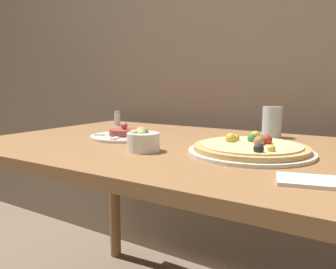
% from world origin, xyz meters
% --- Properties ---
extents(back_wall, '(8.00, 0.05, 2.60)m').
position_xyz_m(back_wall, '(0.00, 1.01, 1.30)').
color(back_wall, '#84705B').
rests_on(back_wall, ground_plane).
extents(dining_table, '(1.46, 0.88, 0.77)m').
position_xyz_m(dining_table, '(0.00, 0.44, 0.68)').
color(dining_table, olive).
rests_on(dining_table, ground_plane).
extents(pizza_plate, '(0.36, 0.36, 0.06)m').
position_xyz_m(pizza_plate, '(0.22, 0.41, 0.79)').
color(pizza_plate, silver).
rests_on(pizza_plate, dining_table).
extents(tartare_plate, '(0.26, 0.26, 0.06)m').
position_xyz_m(tartare_plate, '(-0.28, 0.44, 0.78)').
color(tartare_plate, silver).
rests_on(tartare_plate, dining_table).
extents(small_bowl, '(0.10, 0.10, 0.07)m').
position_xyz_m(small_bowl, '(-0.07, 0.27, 0.81)').
color(small_bowl, white).
rests_on(small_bowl, dining_table).
extents(drinking_glass, '(0.07, 0.07, 0.12)m').
position_xyz_m(drinking_glass, '(0.20, 0.75, 0.83)').
color(drinking_glass, silver).
rests_on(drinking_glass, dining_table).
extents(napkin, '(0.16, 0.12, 0.01)m').
position_xyz_m(napkin, '(0.43, 0.19, 0.77)').
color(napkin, white).
rests_on(napkin, dining_table).
extents(salt_shaker, '(0.03, 0.03, 0.07)m').
position_xyz_m(salt_shaker, '(-0.56, 0.73, 0.81)').
color(salt_shaker, silver).
rests_on(salt_shaker, dining_table).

